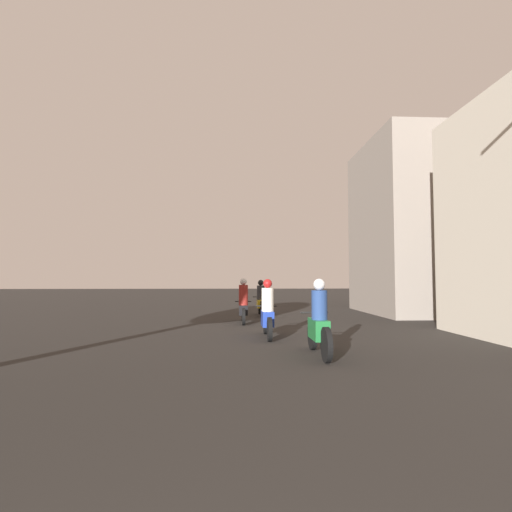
% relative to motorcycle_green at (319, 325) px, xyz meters
% --- Properties ---
extents(motorcycle_green, '(0.60, 2.05, 1.58)m').
position_rel_motorcycle_green_xyz_m(motorcycle_green, '(0.00, 0.00, 0.00)').
color(motorcycle_green, black).
rests_on(motorcycle_green, ground_plane).
extents(motorcycle_blue, '(0.60, 1.99, 1.56)m').
position_rel_motorcycle_green_xyz_m(motorcycle_blue, '(-0.85, 2.56, -0.00)').
color(motorcycle_blue, black).
rests_on(motorcycle_blue, ground_plane).
extents(motorcycle_black, '(0.60, 1.92, 1.59)m').
position_rel_motorcycle_green_xyz_m(motorcycle_black, '(-1.43, 6.07, 0.01)').
color(motorcycle_black, black).
rests_on(motorcycle_black, ground_plane).
extents(motorcycle_yellow, '(0.60, 2.15, 1.51)m').
position_rel_motorcycle_green_xyz_m(motorcycle_yellow, '(-0.64, 8.76, -0.02)').
color(motorcycle_yellow, black).
rests_on(motorcycle_yellow, ground_plane).
extents(building_right_far, '(5.10, 6.05, 7.81)m').
position_rel_motorcycle_green_xyz_m(building_right_far, '(6.84, 9.58, 3.27)').
color(building_right_far, gray).
rests_on(building_right_far, ground_plane).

